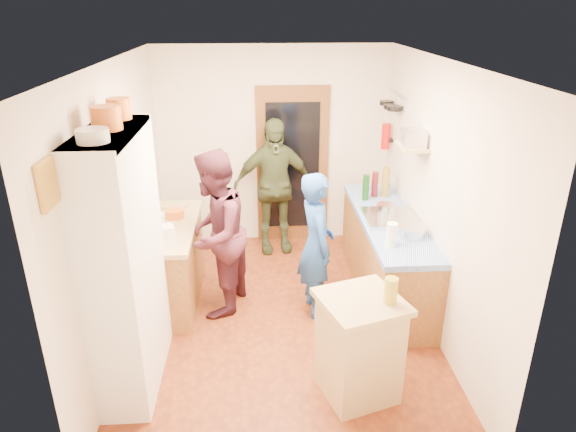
{
  "coord_description": "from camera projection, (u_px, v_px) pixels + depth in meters",
  "views": [
    {
      "loc": [
        -0.21,
        -4.56,
        3.06
      ],
      "look_at": [
        0.08,
        0.15,
        1.09
      ],
      "focal_mm": 32.0,
      "sensor_mm": 36.0,
      "label": 1
    }
  ],
  "objects": [
    {
      "name": "floor",
      "position": [
        281.0,
        318.0,
        5.4
      ],
      "size": [
        3.0,
        4.0,
        0.02
      ],
      "primitive_type": "cube",
      "color": "brown",
      "rests_on": "ground"
    },
    {
      "name": "ceiling",
      "position": [
        280.0,
        59.0,
        4.39
      ],
      "size": [
        3.0,
        4.0,
        0.02
      ],
      "primitive_type": "cube",
      "color": "silver",
      "rests_on": "ground"
    },
    {
      "name": "wall_back",
      "position": [
        273.0,
        147.0,
        6.74
      ],
      "size": [
        3.0,
        0.02,
        2.6
      ],
      "primitive_type": "cube",
      "color": "silver",
      "rests_on": "ground"
    },
    {
      "name": "wall_front",
      "position": [
        297.0,
        324.0,
        3.04
      ],
      "size": [
        3.0,
        0.02,
        2.6
      ],
      "primitive_type": "cube",
      "color": "silver",
      "rests_on": "ground"
    },
    {
      "name": "wall_left",
      "position": [
        120.0,
        206.0,
        4.81
      ],
      "size": [
        0.02,
        4.0,
        2.6
      ],
      "primitive_type": "cube",
      "color": "silver",
      "rests_on": "ground"
    },
    {
      "name": "wall_right",
      "position": [
        436.0,
        199.0,
        4.98
      ],
      "size": [
        0.02,
        4.0,
        2.6
      ],
      "primitive_type": "cube",
      "color": "silver",
      "rests_on": "ground"
    },
    {
      "name": "door_frame",
      "position": [
        292.0,
        166.0,
        6.82
      ],
      "size": [
        0.95,
        0.06,
        2.1
      ],
      "primitive_type": "cube",
      "color": "brown",
      "rests_on": "ground"
    },
    {
      "name": "door_glass",
      "position": [
        293.0,
        167.0,
        6.78
      ],
      "size": [
        0.7,
        0.02,
        1.7
      ],
      "primitive_type": "cube",
      "color": "black",
      "rests_on": "door_frame"
    },
    {
      "name": "hutch_body",
      "position": [
        126.0,
        264.0,
        4.16
      ],
      "size": [
        0.4,
        1.2,
        2.2
      ],
      "primitive_type": "cube",
      "color": "white",
      "rests_on": "ground"
    },
    {
      "name": "hutch_top_shelf",
      "position": [
        108.0,
        133.0,
        3.74
      ],
      "size": [
        0.4,
        1.14,
        0.04
      ],
      "primitive_type": "cube",
      "color": "white",
      "rests_on": "hutch_body"
    },
    {
      "name": "plate_stack",
      "position": [
        93.0,
        136.0,
        3.4
      ],
      "size": [
        0.22,
        0.22,
        0.09
      ],
      "primitive_type": "cylinder",
      "color": "white",
      "rests_on": "hutch_top_shelf"
    },
    {
      "name": "orange_pot_a",
      "position": [
        106.0,
        118.0,
        3.72
      ],
      "size": [
        0.22,
        0.22,
        0.17
      ],
      "primitive_type": "cylinder",
      "color": "orange",
      "rests_on": "hutch_top_shelf"
    },
    {
      "name": "orange_pot_b",
      "position": [
        119.0,
        109.0,
        4.06
      ],
      "size": [
        0.19,
        0.19,
        0.17
      ],
      "primitive_type": "cylinder",
      "color": "orange",
      "rests_on": "hutch_top_shelf"
    },
    {
      "name": "left_counter_base",
      "position": [
        169.0,
        265.0,
        5.57
      ],
      "size": [
        0.6,
        1.4,
        0.85
      ],
      "primitive_type": "cube",
      "color": "olive",
      "rests_on": "ground"
    },
    {
      "name": "left_counter_top",
      "position": [
        165.0,
        227.0,
        5.4
      ],
      "size": [
        0.64,
        1.44,
        0.05
      ],
      "primitive_type": "cube",
      "color": "tan",
      "rests_on": "left_counter_base"
    },
    {
      "name": "toaster",
      "position": [
        162.0,
        235.0,
        4.93
      ],
      "size": [
        0.28,
        0.23,
        0.18
      ],
      "primitive_type": "cube",
      "rotation": [
        0.0,
        0.0,
        0.34
      ],
      "color": "white",
      "rests_on": "left_counter_top"
    },
    {
      "name": "kettle",
      "position": [
        157.0,
        222.0,
        5.24
      ],
      "size": [
        0.18,
        0.18,
        0.18
      ],
      "primitive_type": "cylinder",
      "rotation": [
        0.0,
        0.0,
        -0.13
      ],
      "color": "white",
      "rests_on": "left_counter_top"
    },
    {
      "name": "orange_bowl",
      "position": [
        175.0,
        214.0,
        5.55
      ],
      "size": [
        0.22,
        0.22,
        0.09
      ],
      "primitive_type": "cylinder",
      "rotation": [
        0.0,
        0.0,
        -0.11
      ],
      "color": "orange",
      "rests_on": "left_counter_top"
    },
    {
      "name": "chopping_board",
      "position": [
        174.0,
        205.0,
        5.87
      ],
      "size": [
        0.35,
        0.29,
        0.02
      ],
      "primitive_type": "cube",
      "rotation": [
        0.0,
        0.0,
        -0.27
      ],
      "color": "tan",
      "rests_on": "left_counter_top"
    },
    {
      "name": "right_counter_base",
      "position": [
        386.0,
        257.0,
        5.76
      ],
      "size": [
        0.6,
        2.2,
        0.84
      ],
      "primitive_type": "cube",
      "color": "olive",
      "rests_on": "ground"
    },
    {
      "name": "right_counter_top",
      "position": [
        389.0,
        220.0,
        5.58
      ],
      "size": [
        0.62,
        2.22,
        0.06
      ],
      "primitive_type": "cube",
      "color": "#043FC3",
      "rests_on": "right_counter_base"
    },
    {
      "name": "hob",
      "position": [
        390.0,
        218.0,
        5.52
      ],
      "size": [
        0.55,
        0.58,
        0.04
      ],
      "primitive_type": "cube",
      "color": "silver",
      "rests_on": "right_counter_top"
    },
    {
      "name": "pot_on_hob",
      "position": [
        386.0,
        210.0,
        5.51
      ],
      "size": [
        0.2,
        0.2,
        0.13
      ],
      "primitive_type": "cylinder",
      "color": "silver",
      "rests_on": "hob"
    },
    {
      "name": "bottle_a",
      "position": [
        366.0,
        187.0,
        6.02
      ],
      "size": [
        0.09,
        0.09,
        0.3
      ],
      "primitive_type": "cylinder",
      "rotation": [
        0.0,
        0.0,
        -0.19
      ],
      "color": "#143F14",
      "rests_on": "right_counter_top"
    },
    {
      "name": "bottle_b",
      "position": [
        375.0,
        184.0,
        6.12
      ],
      "size": [
        0.1,
        0.1,
        0.3
      ],
      "primitive_type": "cylinder",
      "rotation": [
        0.0,
        0.0,
        -0.33
      ],
      "color": "#591419",
      "rests_on": "right_counter_top"
    },
    {
      "name": "bottle_c",
      "position": [
        386.0,
        182.0,
        6.11
      ],
      "size": [
        0.11,
        0.11,
        0.36
      ],
      "primitive_type": "cylinder",
      "rotation": [
        0.0,
        0.0,
        -0.22
      ],
      "color": "olive",
      "rests_on": "right_counter_top"
    },
    {
      "name": "paper_towel",
      "position": [
        392.0,
        234.0,
        4.89
      ],
      "size": [
        0.13,
        0.13,
        0.23
      ],
      "primitive_type": "cylinder",
      "rotation": [
        0.0,
        0.0,
        0.33
      ],
      "color": "white",
      "rests_on": "right_counter_top"
    },
    {
      "name": "mixing_bowl",
      "position": [
        411.0,
        231.0,
        5.11
      ],
      "size": [
        0.35,
        0.35,
        0.11
      ],
      "primitive_type": "cylinder",
      "rotation": [
        0.0,
        0.0,
        0.27
      ],
      "color": "silver",
      "rests_on": "right_counter_top"
    },
    {
      "name": "island_base",
      "position": [
        358.0,
        349.0,
        4.21
      ],
      "size": [
        0.69,
        0.69,
        0.86
      ],
      "primitive_type": "cube",
      "rotation": [
        0.0,
        0.0,
        0.32
      ],
      "color": "tan",
      "rests_on": "ground"
    },
    {
      "name": "island_top",
      "position": [
        362.0,
        302.0,
        4.03
      ],
      "size": [
        0.78,
        0.78,
        0.05
      ],
      "primitive_type": "cube",
      "rotation": [
        0.0,
        0.0,
        0.32
      ],
      "color": "tan",
      "rests_on": "island_base"
    },
    {
      "name": "cutting_board",
      "position": [
        353.0,
        299.0,
        4.05
      ],
      "size": [
        0.42,
        0.38,
        0.02
      ],
      "primitive_type": "cube",
      "rotation": [
        0.0,
        0.0,
        0.32
      ],
      "color": "white",
      "rests_on": "island_top"
    },
    {
      "name": "oil_jar",
      "position": [
        391.0,
        291.0,
        3.94
      ],
      "size": [
        0.13,
        0.13,
        0.21
      ],
      "primitive_type": "cylinder",
      "rotation": [
        0.0,
        0.0,
        0.32
      ],
      "color": "#AD9E2D",
      "rests_on": "island_top"
    },
    {
      "name": "pan_rail",
      "position": [
        397.0,
        94.0,
        6.09
      ],
      "size": [
        0.02,
        0.65,
        0.02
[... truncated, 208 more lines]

